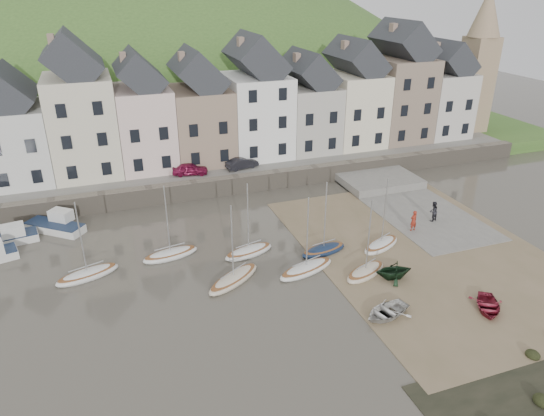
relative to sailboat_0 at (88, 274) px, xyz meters
name	(u,v)px	position (x,y,z in m)	size (l,w,h in m)	color
ground	(299,277)	(14.75, -5.16, -0.26)	(160.00, 160.00, 0.00)	#464037
quay_land	(204,144)	(14.75, 26.84, 0.49)	(90.00, 30.00, 1.50)	#385B24
quay_street	(227,167)	(14.75, 15.34, 1.29)	(70.00, 7.00, 0.10)	slate
seawall	(236,184)	(14.75, 11.84, 0.64)	(70.00, 1.20, 1.80)	slate
beach	(425,251)	(25.75, -5.16, -0.23)	(18.00, 26.00, 0.06)	brown
slipway	(410,206)	(29.75, 2.84, -0.20)	(8.00, 18.00, 0.12)	slate
hillside	(152,200)	(9.75, 54.83, -18.25)	(134.40, 84.00, 84.00)	#385B24
townhouse_terrace	(232,106)	(16.51, 18.84, 7.06)	(61.05, 8.00, 13.93)	silver
church_spire	(480,57)	(49.30, 18.84, 10.79)	(4.00, 4.00, 18.00)	#997F60
sailboat_0	(88,274)	(0.00, 0.00, 0.00)	(4.91, 2.86, 6.32)	silver
sailboat_1	(170,254)	(6.24, 0.91, 0.00)	(4.69, 2.31, 6.32)	silver
sailboat_2	(234,279)	(9.99, -4.19, 0.00)	(5.03, 4.03, 6.32)	beige
sailboat_3	(249,251)	(12.21, -0.75, 0.00)	(4.52, 2.56, 6.32)	silver
sailboat_4	(306,269)	(15.51, -4.71, 0.00)	(5.15, 2.89, 6.32)	silver
sailboat_5	(324,250)	(17.96, -2.53, 0.00)	(4.27, 2.24, 6.32)	#14233E
sailboat_6	(381,245)	(22.76, -3.35, 0.00)	(4.39, 3.10, 6.32)	silver
sailboat_7	(366,272)	(19.50, -6.59, 0.00)	(4.28, 3.00, 6.32)	beige
motorboat_0	(7,238)	(-6.15, 7.62, 0.32)	(5.25, 2.52, 1.70)	silver
motorboat_2	(56,224)	(-2.38, 8.90, 0.32)	(5.21, 4.68, 1.70)	silver
rowboat_white	(386,311)	(18.25, -11.49, 0.14)	(2.39, 3.35, 0.69)	silver
rowboat_green	(394,270)	(21.11, -7.78, 0.51)	(2.34, 2.71, 1.43)	black
rowboat_red	(488,306)	(24.95, -13.19, 0.12)	(2.20, 3.08, 0.64)	maroon
person_red	(414,221)	(26.84, -1.77, 0.79)	(0.68, 0.45, 1.86)	maroon
person_dark	(433,211)	(29.60, -0.75, 0.80)	(0.91, 0.71, 1.87)	black
car_left	(190,169)	(10.57, 14.34, 1.95)	(1.46, 3.62, 1.23)	maroon
car_right	(242,163)	(16.17, 14.34, 1.92)	(1.23, 3.53, 1.16)	black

